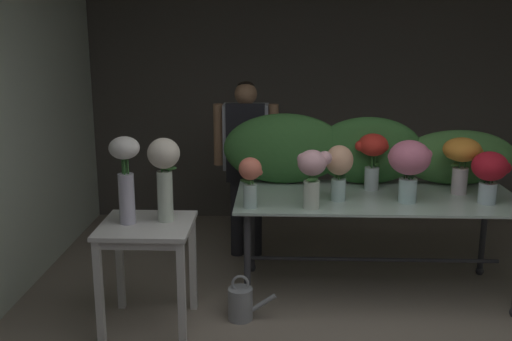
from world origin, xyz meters
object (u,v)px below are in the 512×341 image
object	(u,v)px
vase_blush_roses	(313,172)
display_table_glass	(376,209)
florist	(246,151)
side_table_white	(147,239)
vase_scarlet_hydrangea	(373,153)
vase_rosy_lilies	(409,163)
vase_white_roses_tall	(126,174)
vase_coral_peonies	(250,179)
vase_crimson_snapdragons	(490,172)
vase_sunset_ranunculus	(461,156)
vase_peach_stock	(338,167)
vase_cream_lisianthus_tall	(164,170)
watering_can	(241,303)

from	to	relation	value
vase_blush_roses	display_table_glass	bearing A→B (deg)	33.24
florist	vase_blush_roses	size ratio (longest dim) A/B	3.76
side_table_white	vase_scarlet_hydrangea	bearing A→B (deg)	25.64
vase_rosy_lilies	vase_blush_roses	world-z (taller)	vase_rosy_lilies
vase_blush_roses	vase_white_roses_tall	xyz separation A→B (m)	(-1.27, -0.27, 0.04)
florist	vase_coral_peonies	distance (m)	1.10
vase_coral_peonies	vase_scarlet_hydrangea	xyz separation A→B (m)	(0.95, 0.52, 0.08)
vase_crimson_snapdragons	vase_white_roses_tall	world-z (taller)	vase_white_roses_tall
vase_sunset_ranunculus	vase_peach_stock	xyz separation A→B (m)	(-0.97, -0.22, -0.04)
vase_blush_roses	vase_coral_peonies	bearing A→B (deg)	179.91
vase_scarlet_hydrangea	vase_white_roses_tall	xyz separation A→B (m)	(-1.78, -0.79, 0.01)
vase_coral_peonies	vase_cream_lisianthus_tall	world-z (taller)	vase_cream_lisianthus_tall
vase_white_roses_tall	vase_scarlet_hydrangea	bearing A→B (deg)	24.04
vase_coral_peonies	vase_white_roses_tall	bearing A→B (deg)	-161.75
display_table_glass	watering_can	bearing A→B (deg)	-153.93
vase_crimson_snapdragons	vase_blush_roses	xyz separation A→B (m)	(-1.31, -0.17, 0.03)
vase_cream_lisianthus_tall	watering_can	size ratio (longest dim) A/B	1.66
vase_white_roses_tall	vase_crimson_snapdragons	bearing A→B (deg)	9.74
vase_crimson_snapdragons	vase_peach_stock	world-z (taller)	vase_peach_stock
vase_peach_stock	watering_can	world-z (taller)	vase_peach_stock
vase_peach_stock	watering_can	distance (m)	1.23
vase_crimson_snapdragons	vase_cream_lisianthus_tall	world-z (taller)	vase_cream_lisianthus_tall
vase_rosy_lilies	vase_coral_peonies	size ratio (longest dim) A/B	1.27
vase_rosy_lilies	florist	bearing A→B (deg)	143.62
display_table_glass	vase_scarlet_hydrangea	distance (m)	0.44
display_table_glass	vase_cream_lisianthus_tall	distance (m)	1.69
side_table_white	vase_rosy_lilies	world-z (taller)	vase_rosy_lilies
vase_crimson_snapdragons	vase_scarlet_hydrangea	bearing A→B (deg)	156.44
florist	vase_peach_stock	xyz separation A→B (m)	(0.74, -0.90, 0.07)
vase_peach_stock	watering_can	xyz separation A→B (m)	(-0.71, -0.36, -0.94)
side_table_white	vase_cream_lisianthus_tall	world-z (taller)	vase_cream_lisianthus_tall
display_table_glass	florist	size ratio (longest dim) A/B	1.35
display_table_glass	vase_crimson_snapdragons	size ratio (longest dim) A/B	5.56
display_table_glass	vase_blush_roses	world-z (taller)	vase_blush_roses
vase_coral_peonies	vase_white_roses_tall	distance (m)	0.88
florist	vase_peach_stock	bearing A→B (deg)	-50.63
vase_blush_roses	watering_can	world-z (taller)	vase_blush_roses
florist	vase_white_roses_tall	xyz separation A→B (m)	(-0.74, -1.37, 0.12)
vase_scarlet_hydrangea	vase_white_roses_tall	world-z (taller)	vase_white_roses_tall
vase_blush_roses	vase_cream_lisianthus_tall	distance (m)	1.04
vase_cream_lisianthus_tall	vase_scarlet_hydrangea	bearing A→B (deg)	25.63
vase_sunset_ranunculus	vase_white_roses_tall	xyz separation A→B (m)	(-2.45, -0.69, 0.01)
vase_cream_lisianthus_tall	vase_coral_peonies	bearing A→B (deg)	20.19
vase_coral_peonies	vase_crimson_snapdragons	bearing A→B (deg)	5.54
vase_rosy_lilies	watering_can	distance (m)	1.60
vase_coral_peonies	vase_peach_stock	bearing A→B (deg)	17.26
vase_sunset_ranunculus	vase_scarlet_hydrangea	distance (m)	0.67
vase_blush_roses	vase_cream_lisianthus_tall	size ratio (longest dim) A/B	0.73
vase_coral_peonies	vase_cream_lisianthus_tall	size ratio (longest dim) A/B	0.63
display_table_glass	vase_sunset_ranunculus	distance (m)	0.77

